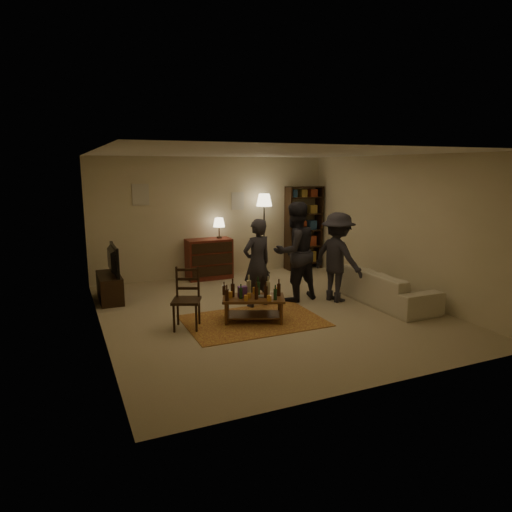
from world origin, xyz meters
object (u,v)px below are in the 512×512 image
dining_chair (187,296)px  person_right (295,252)px  sofa (386,287)px  bookshelf (304,227)px  coffee_table (253,299)px  person_by_sofa (337,257)px  floor_lamp (264,206)px  tv_stand (110,281)px  dresser (209,258)px  person_left (257,263)px

dining_chair → person_right: bearing=40.3°
sofa → bookshelf: bearing=-0.8°
coffee_table → person_by_sofa: (1.90, 0.45, 0.46)m
coffee_table → floor_lamp: floor_lamp is taller
tv_stand → floor_lamp: 3.87m
floor_lamp → dresser: bearing=177.2°
person_right → dresser: bearing=-77.0°
dresser → person_by_sofa: bearing=-57.6°
dresser → person_by_sofa: 3.11m
tv_stand → bookshelf: bookshelf is taller
tv_stand → floor_lamp: floor_lamp is taller
person_by_sofa → floor_lamp: bearing=-8.7°
tv_stand → floor_lamp: bearing=13.4°
person_by_sofa → dresser: bearing=16.2°
floor_lamp → person_by_sofa: size_ratio=1.13×
sofa → coffee_table: bearing=88.8°
bookshelf → person_by_sofa: (-0.78, -2.68, -0.20)m
sofa → person_by_sofa: size_ratio=1.25×
floor_lamp → sofa: (1.07, -3.05, -1.29)m
tv_stand → person_left: 2.82m
dining_chair → bookshelf: (3.74, 2.98, 0.52)m
dining_chair → floor_lamp: bearing=71.2°
bookshelf → floor_lamp: bearing=-173.4°
bookshelf → person_left: 3.34m
tv_stand → sofa: bearing=-25.3°
person_left → floor_lamp: bearing=-130.5°
coffee_table → sofa: 2.64m
tv_stand → floor_lamp: size_ratio=0.56×
dresser → person_right: size_ratio=0.73×
dining_chair → person_left: 1.58m
sofa → person_by_sofa: person_by_sofa is taller
floor_lamp → sofa: size_ratio=0.90×
coffee_table → person_left: (0.39, 0.71, 0.42)m
sofa → person_right: person_right is taller
person_left → bookshelf: bearing=-146.8°
dresser → dining_chair: bearing=-114.1°
coffee_table → person_left: 0.91m
coffee_table → tv_stand: bearing=133.1°
tv_stand → dresser: dresser is taller
dresser → person_right: (0.95, -2.25, 0.45)m
bookshelf → person_right: 2.75m
tv_stand → person_right: 3.51m
tv_stand → bookshelf: (4.69, 0.98, 0.65)m
tv_stand → coffee_table: bearing=-46.9°
dining_chair → person_by_sofa: bearing=29.7°
person_by_sofa → person_left: bearing=63.9°
dresser → tv_stand: bearing=-157.9°
dining_chair → floor_lamp: floor_lamp is taller
dining_chair → dresser: bearing=89.8°
bookshelf → person_right: bearing=-122.8°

